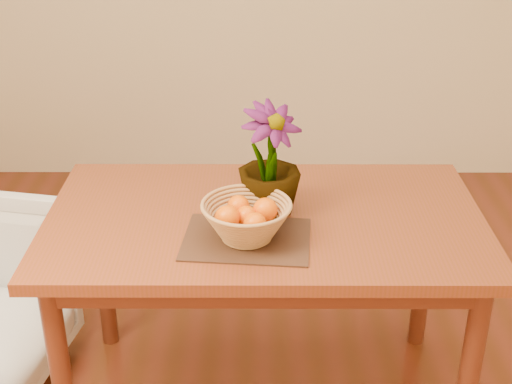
{
  "coord_description": "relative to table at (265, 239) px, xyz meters",
  "views": [
    {
      "loc": [
        -0.02,
        -1.71,
        1.83
      ],
      "look_at": [
        -0.03,
        0.17,
        0.9
      ],
      "focal_mm": 50.0,
      "sensor_mm": 36.0,
      "label": 1
    }
  ],
  "objects": [
    {
      "name": "placemat",
      "position": [
        -0.06,
        -0.16,
        0.09
      ],
      "size": [
        0.4,
        0.32,
        0.01
      ],
      "primitive_type": "cube",
      "rotation": [
        0.0,
        0.0,
        -0.09
      ],
      "color": "#3E2216",
      "rests_on": "table"
    },
    {
      "name": "orange_pile",
      "position": [
        -0.06,
        -0.16,
        0.17
      ],
      "size": [
        0.19,
        0.18,
        0.07
      ],
      "rotation": [
        0.0,
        0.0,
        -0.19
      ],
      "color": "#FF6204",
      "rests_on": "wicker_basket"
    },
    {
      "name": "table",
      "position": [
        0.0,
        0.0,
        0.0
      ],
      "size": [
        1.4,
        0.8,
        0.75
      ],
      "color": "maroon",
      "rests_on": "floor"
    },
    {
      "name": "wicker_basket",
      "position": [
        -0.06,
        -0.16,
        0.15
      ],
      "size": [
        0.27,
        0.27,
        0.11
      ],
      "color": "#B9824D",
      "rests_on": "placemat"
    },
    {
      "name": "potted_plant",
      "position": [
        0.01,
        0.02,
        0.27
      ],
      "size": [
        0.28,
        0.28,
        0.36
      ],
      "primitive_type": "imported",
      "rotation": [
        0.0,
        0.0,
        0.65
      ],
      "color": "#134214",
      "rests_on": "table"
    }
  ]
}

